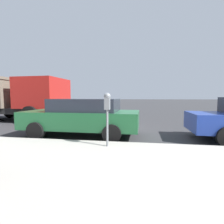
{
  "coord_description": "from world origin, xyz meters",
  "views": [
    {
      "loc": [
        -7.51,
        -1.75,
        1.54
      ],
      "look_at": [
        -2.64,
        -0.98,
        1.11
      ],
      "focal_mm": 28.0,
      "sensor_mm": 36.0,
      "label": 1
    }
  ],
  "objects": [
    {
      "name": "ground_plane",
      "position": [
        0.0,
        0.0,
        0.0
      ],
      "size": [
        220.0,
        220.0,
        0.0
      ],
      "primitive_type": "plane",
      "color": "#333335"
    },
    {
      "name": "car_green",
      "position": [
        -0.88,
        0.48,
        0.78
      ],
      "size": [
        2.22,
        4.53,
        1.47
      ],
      "rotation": [
        0.0,
        0.0,
        -0.02
      ],
      "color": "#1E5B33",
      "rests_on": "ground_plane"
    },
    {
      "name": "parking_meter",
      "position": [
        -2.75,
        -0.86,
        1.3
      ],
      "size": [
        0.21,
        0.19,
        1.51
      ],
      "color": "gray",
      "rests_on": "sidewalk"
    },
    {
      "name": "dump_truck",
      "position": [
        2.73,
        7.14,
        1.58
      ],
      "size": [
        3.23,
        8.25,
        2.71
      ],
      "rotation": [
        0.0,
        0.0,
        3.1
      ],
      "color": "black",
      "rests_on": "ground_plane"
    }
  ]
}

